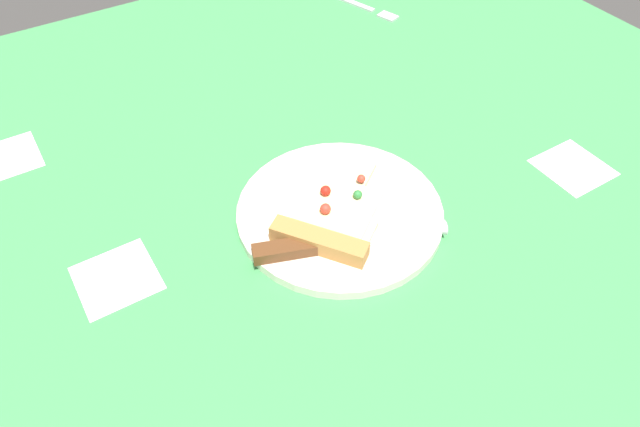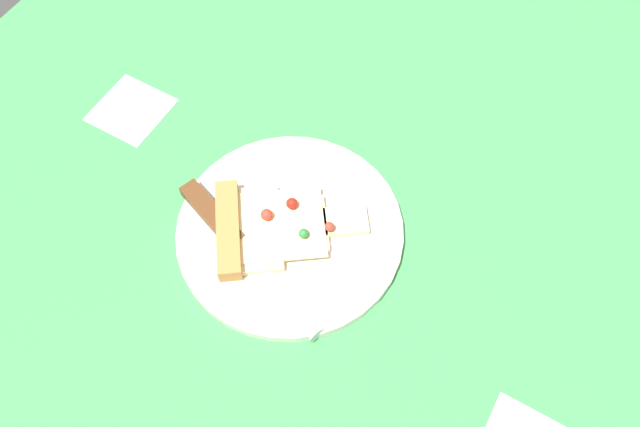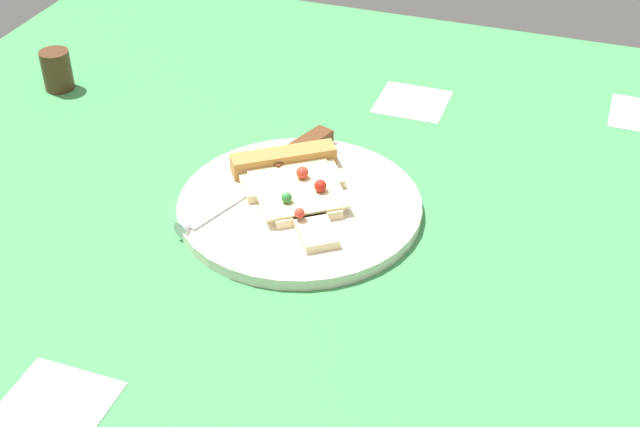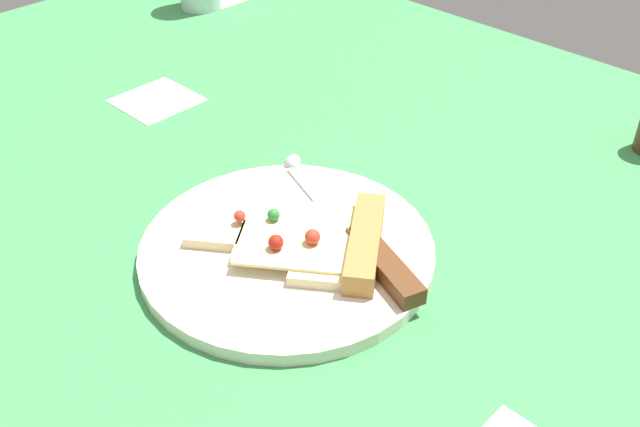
% 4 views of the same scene
% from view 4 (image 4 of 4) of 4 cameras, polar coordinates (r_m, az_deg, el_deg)
% --- Properties ---
extents(ground_plane, '(1.29, 1.29, 0.03)m').
position_cam_4_polar(ground_plane, '(0.71, -11.73, -3.19)').
color(ground_plane, '#3D8C4C').
rests_on(ground_plane, ground).
extents(plate, '(0.27, 0.27, 0.01)m').
position_cam_4_polar(plate, '(0.67, -2.56, -2.86)').
color(plate, silver).
rests_on(plate, ground_plane).
extents(pizza_slice, '(0.19, 0.16, 0.03)m').
position_cam_4_polar(pizza_slice, '(0.66, -0.39, -2.09)').
color(pizza_slice, beige).
rests_on(pizza_slice, plate).
extents(knife, '(0.23, 0.10, 0.02)m').
position_cam_4_polar(knife, '(0.66, 2.98, -1.77)').
color(knife, silver).
rests_on(knife, plate).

